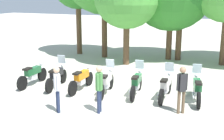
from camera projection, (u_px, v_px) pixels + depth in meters
name	position (u px, v px, depth m)	size (l,w,h in m)	color
ground_plane	(107.00, 93.00, 12.72)	(80.00, 80.00, 0.00)	#BCB7A8
motorcycle_0	(33.00, 75.00, 13.73)	(0.62, 2.19, 0.99)	black
motorcycle_1	(57.00, 76.00, 13.40)	(0.67, 2.17, 1.37)	black
motorcycle_2	(81.00, 79.00, 13.02)	(0.62, 2.19, 0.99)	black
motorcycle_3	(106.00, 82.00, 12.55)	(0.64, 2.18, 1.37)	black
motorcycle_4	(137.00, 83.00, 12.40)	(0.62, 2.18, 1.37)	black
motorcycle_5	(166.00, 86.00, 11.99)	(0.62, 2.19, 1.37)	black
motorcycle_6	(197.00, 88.00, 11.69)	(0.74, 2.16, 1.37)	black
person_0	(182.00, 86.00, 10.38)	(0.38, 0.31, 1.70)	brown
person_1	(99.00, 85.00, 10.45)	(0.25, 0.41, 1.71)	#232D4C
person_2	(57.00, 86.00, 10.49)	(0.34, 0.34, 1.66)	#232D4C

